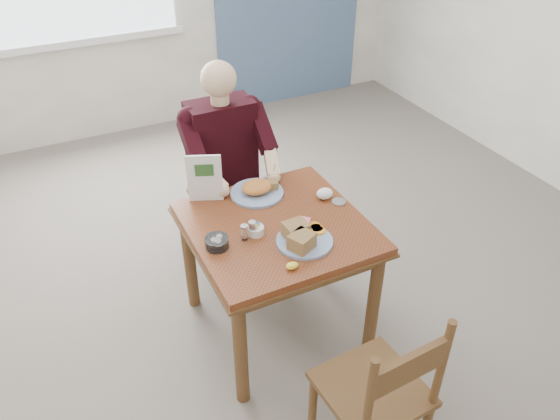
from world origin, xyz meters
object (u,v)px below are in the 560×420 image
chair_near (379,395)px  diner (227,155)px  table (277,241)px  near_plate (302,237)px  chair_far (224,193)px  far_plate (258,189)px

chair_near → diner: size_ratio=0.69×
table → near_plate: size_ratio=2.57×
table → near_plate: near_plate is taller
chair_near → diner: (-0.01, 1.67, 0.33)m
chair_far → table: bearing=-90.0°
far_plate → near_plate: bearing=-88.7°
near_plate → far_plate: bearing=91.3°
chair_far → near_plate: 1.04m
far_plate → chair_near: bearing=-90.8°
table → far_plate: size_ratio=2.53×
chair_far → near_plate: size_ratio=2.66×
near_plate → far_plate: (-0.01, 0.50, -0.00)m
table → diner: (0.00, 0.71, 0.17)m
chair_near → far_plate: 1.30m
chair_far → diner: diner is taller
chair_near → table: bearing=90.7°
chair_far → far_plate: (0.03, -0.49, 0.30)m
table → chair_near: bearing=-89.3°
chair_near → far_plate: chair_near is taller
diner → far_plate: size_ratio=3.81×
chair_far → far_plate: 0.58m
chair_near → near_plate: 0.82m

